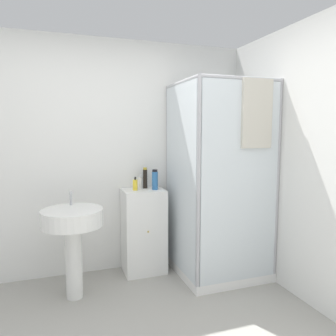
{
  "coord_description": "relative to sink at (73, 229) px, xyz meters",
  "views": [
    {
      "loc": [
        -0.41,
        -1.86,
        1.54
      ],
      "look_at": [
        0.63,
        1.14,
        1.17
      ],
      "focal_mm": 35.0,
      "sensor_mm": 36.0,
      "label": 1
    }
  ],
  "objects": [
    {
      "name": "wall_back",
      "position": [
        0.29,
        0.55,
        0.6
      ],
      "size": [
        6.4,
        0.06,
        2.5
      ],
      "primitive_type": "cube",
      "color": "white",
      "rests_on": "ground_plane"
    },
    {
      "name": "lotion_bottle_white",
      "position": [
        0.74,
        0.44,
        0.32
      ],
      "size": [
        0.05,
        0.05,
        0.15
      ],
      "color": "white",
      "rests_on": "vanity_cabinet"
    },
    {
      "name": "vanity_cabinet",
      "position": [
        0.75,
        0.34,
        -0.2
      ],
      "size": [
        0.44,
        0.37,
        0.91
      ],
      "color": "white",
      "rests_on": "ground_plane"
    },
    {
      "name": "shampoo_bottle_tall_black",
      "position": [
        0.8,
        0.42,
        0.37
      ],
      "size": [
        0.05,
        0.05,
        0.23
      ],
      "color": "black",
      "rests_on": "vanity_cabinet"
    },
    {
      "name": "shower_enclosure",
      "position": [
        1.46,
        -0.0,
        -0.09
      ],
      "size": [
        0.89,
        0.92,
        2.03
      ],
      "color": "white",
      "rests_on": "ground_plane"
    },
    {
      "name": "shampoo_bottle_blue",
      "position": [
        0.87,
        0.31,
        0.36
      ],
      "size": [
        0.06,
        0.06,
        0.22
      ],
      "color": "#2D66A3",
      "rests_on": "vanity_cabinet"
    },
    {
      "name": "sink",
      "position": [
        0.0,
        0.0,
        0.0
      ],
      "size": [
        0.55,
        0.55,
        0.96
      ],
      "color": "white",
      "rests_on": "ground_plane"
    },
    {
      "name": "soap_dispenser",
      "position": [
        0.66,
        0.33,
        0.32
      ],
      "size": [
        0.05,
        0.05,
        0.14
      ],
      "color": "yellow",
      "rests_on": "vanity_cabinet"
    }
  ]
}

